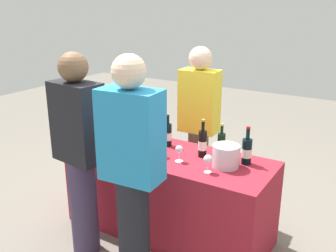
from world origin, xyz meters
TOP-DOWN VIEW (x-y plane):
  - ground_plane at (0.00, 0.00)m, footprint 12.00×12.00m
  - tasting_table at (0.00, 0.00)m, footprint 1.83×0.70m
  - wine_bottle_0 at (-0.71, 0.14)m, footprint 0.08×0.08m
  - wine_bottle_1 at (-0.61, 0.06)m, footprint 0.07×0.07m
  - wine_bottle_2 at (-0.35, 0.12)m, footprint 0.07×0.07m
  - wine_bottle_3 at (-0.23, 0.08)m, footprint 0.07×0.07m
  - wine_bottle_4 at (-0.10, 0.16)m, footprint 0.07×0.07m
  - wine_bottle_5 at (0.28, 0.10)m, footprint 0.07×0.07m
  - wine_bottle_6 at (0.42, 0.17)m, footprint 0.07×0.07m
  - wine_bottle_7 at (0.65, 0.15)m, footprint 0.08×0.08m
  - wine_glass_0 at (-0.33, -0.06)m, footprint 0.07×0.07m
  - wine_glass_1 at (-0.02, -0.09)m, footprint 0.07×0.07m
  - wine_glass_2 at (0.17, -0.10)m, footprint 0.07×0.07m
  - wine_glass_3 at (0.46, -0.17)m, footprint 0.07×0.07m
  - ice_bucket at (0.53, 0.01)m, footprint 0.22×0.22m
  - server_pouring at (0.00, 0.57)m, footprint 0.38×0.22m
  - guest_0 at (-0.44, -0.61)m, footprint 0.43×0.27m
  - guest_1 at (0.14, -0.70)m, footprint 0.44×0.26m

SIDE VIEW (x-z plane):
  - ground_plane at x=0.00m, z-range 0.00..0.00m
  - tasting_table at x=0.00m, z-range 0.00..0.77m
  - ice_bucket at x=0.53m, z-range 0.77..0.95m
  - wine_glass_1 at x=-0.02m, z-range 0.80..0.93m
  - wine_glass_2 at x=0.17m, z-range 0.80..0.94m
  - wine_glass_3 at x=0.46m, z-range 0.80..0.95m
  - wine_glass_0 at x=-0.33m, z-range 0.80..0.95m
  - wine_bottle_4 at x=-0.10m, z-range 0.73..1.03m
  - wine_bottle_6 at x=0.42m, z-range 0.73..1.03m
  - wine_bottle_3 at x=-0.23m, z-range 0.73..1.03m
  - wine_bottle_7 at x=0.65m, z-range 0.72..1.04m
  - wine_bottle_0 at x=-0.71m, z-range 0.72..1.04m
  - wine_bottle_5 at x=0.28m, z-range 0.72..1.05m
  - wine_bottle_2 at x=-0.35m, z-range 0.73..1.05m
  - wine_bottle_1 at x=-0.61m, z-range 0.73..1.06m
  - server_pouring at x=0.00m, z-range 0.08..1.71m
  - guest_0 at x=-0.44m, z-range 0.07..1.75m
  - guest_1 at x=0.14m, z-range 0.07..1.79m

